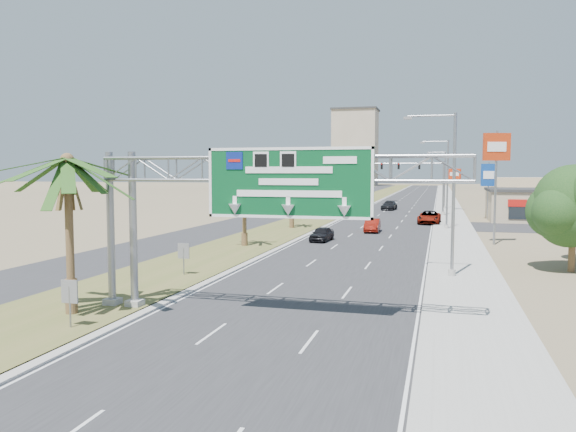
{
  "coord_description": "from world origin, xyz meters",
  "views": [
    {
      "loc": [
        6.68,
        -13.4,
        6.47
      ],
      "look_at": [
        -0.83,
        14.32,
        4.2
      ],
      "focal_mm": 35.0,
      "sensor_mm": 36.0,
      "label": 1
    }
  ],
  "objects_px": {
    "store_building": "(562,206)",
    "car_right_lane": "(429,217)",
    "car_far": "(389,206)",
    "pole_sign_blue": "(489,177)",
    "signal_mast": "(429,183)",
    "car_mid_lane": "(372,226)",
    "palm_near": "(67,161)",
    "pole_sign_red_near": "(496,154)",
    "pole_sign_red_far": "(454,177)",
    "car_left_lane": "(322,234)",
    "sign_gantry": "(257,181)"
  },
  "relations": [
    {
      "from": "store_building",
      "to": "car_right_lane",
      "type": "xyz_separation_m",
      "value": [
        -16.5,
        -7.76,
        -1.21
      ]
    },
    {
      "from": "car_far",
      "to": "pole_sign_blue",
      "type": "height_order",
      "value": "pole_sign_blue"
    },
    {
      "from": "signal_mast",
      "to": "car_mid_lane",
      "type": "height_order",
      "value": "signal_mast"
    },
    {
      "from": "store_building",
      "to": "car_right_lane",
      "type": "distance_m",
      "value": 18.27
    },
    {
      "from": "palm_near",
      "to": "pole_sign_red_near",
      "type": "height_order",
      "value": "pole_sign_red_near"
    },
    {
      "from": "palm_near",
      "to": "pole_sign_red_near",
      "type": "relative_size",
      "value": 0.83
    },
    {
      "from": "store_building",
      "to": "car_mid_lane",
      "type": "relative_size",
      "value": 4.18
    },
    {
      "from": "pole_sign_red_far",
      "to": "car_left_lane",
      "type": "bearing_deg",
      "value": -105.21
    },
    {
      "from": "car_mid_lane",
      "to": "car_far",
      "type": "height_order",
      "value": "car_far"
    },
    {
      "from": "car_mid_lane",
      "to": "pole_sign_red_near",
      "type": "height_order",
      "value": "pole_sign_red_near"
    },
    {
      "from": "palm_near",
      "to": "car_mid_lane",
      "type": "distance_m",
      "value": 40.2
    },
    {
      "from": "signal_mast",
      "to": "pole_sign_red_near",
      "type": "xyz_separation_m",
      "value": [
        6.26,
        -32.87,
        3.13
      ]
    },
    {
      "from": "store_building",
      "to": "pole_sign_red_near",
      "type": "xyz_separation_m",
      "value": [
        -10.57,
        -26.9,
        5.98
      ]
    },
    {
      "from": "pole_sign_blue",
      "to": "pole_sign_red_far",
      "type": "xyz_separation_m",
      "value": [
        -4.0,
        18.12,
        -0.12
      ]
    },
    {
      "from": "palm_near",
      "to": "store_building",
      "type": "height_order",
      "value": "palm_near"
    },
    {
      "from": "pole_sign_blue",
      "to": "car_mid_lane",
      "type": "bearing_deg",
      "value": -123.59
    },
    {
      "from": "car_right_lane",
      "to": "palm_near",
      "type": "bearing_deg",
      "value": -103.77
    },
    {
      "from": "store_building",
      "to": "car_right_lane",
      "type": "bearing_deg",
      "value": -154.83
    },
    {
      "from": "palm_near",
      "to": "store_building",
      "type": "distance_m",
      "value": 66.04
    },
    {
      "from": "store_building",
      "to": "car_left_lane",
      "type": "height_order",
      "value": "store_building"
    },
    {
      "from": "palm_near",
      "to": "pole_sign_red_far",
      "type": "relative_size",
      "value": 1.16
    },
    {
      "from": "palm_near",
      "to": "pole_sign_blue",
      "type": "bearing_deg",
      "value": 69.25
    },
    {
      "from": "store_building",
      "to": "pole_sign_red_far",
      "type": "bearing_deg",
      "value": 124.77
    },
    {
      "from": "car_mid_lane",
      "to": "palm_near",
      "type": "bearing_deg",
      "value": -104.89
    },
    {
      "from": "sign_gantry",
      "to": "pole_sign_red_far",
      "type": "relative_size",
      "value": 2.33
    },
    {
      "from": "signal_mast",
      "to": "pole_sign_red_far",
      "type": "xyz_separation_m",
      "value": [
        3.83,
        12.75,
        0.76
      ]
    },
    {
      "from": "sign_gantry",
      "to": "car_left_lane",
      "type": "xyz_separation_m",
      "value": [
        -2.78,
        27.58,
        -5.39
      ]
    },
    {
      "from": "store_building",
      "to": "car_mid_lane",
      "type": "distance_m",
      "value": 29.47
    },
    {
      "from": "store_building",
      "to": "pole_sign_red_far",
      "type": "xyz_separation_m",
      "value": [
        -13.0,
        18.72,
        3.61
      ]
    },
    {
      "from": "car_far",
      "to": "pole_sign_red_far",
      "type": "bearing_deg",
      "value": 18.47
    },
    {
      "from": "signal_mast",
      "to": "pole_sign_red_near",
      "type": "bearing_deg",
      "value": -79.22
    },
    {
      "from": "car_mid_lane",
      "to": "pole_sign_blue",
      "type": "relative_size",
      "value": 0.56
    },
    {
      "from": "store_building",
      "to": "pole_sign_red_far",
      "type": "distance_m",
      "value": 23.08
    },
    {
      "from": "car_right_lane",
      "to": "car_far",
      "type": "bearing_deg",
      "value": 108.77
    },
    {
      "from": "palm_near",
      "to": "car_right_lane",
      "type": "distance_m",
      "value": 52.71
    },
    {
      "from": "sign_gantry",
      "to": "car_far",
      "type": "relative_size",
      "value": 3.19
    },
    {
      "from": "palm_near",
      "to": "car_left_lane",
      "type": "distance_m",
      "value": 30.63
    },
    {
      "from": "pole_sign_red_near",
      "to": "signal_mast",
      "type": "bearing_deg",
      "value": 100.78
    },
    {
      "from": "car_mid_lane",
      "to": "pole_sign_red_near",
      "type": "bearing_deg",
      "value": -34.89
    },
    {
      "from": "store_building",
      "to": "car_mid_lane",
      "type": "height_order",
      "value": "store_building"
    },
    {
      "from": "sign_gantry",
      "to": "pole_sign_red_near",
      "type": "xyz_separation_m",
      "value": [
        12.49,
        29.18,
        1.92
      ]
    },
    {
      "from": "car_right_lane",
      "to": "pole_sign_red_far",
      "type": "xyz_separation_m",
      "value": [
        3.5,
        26.48,
        4.82
      ]
    },
    {
      "from": "pole_sign_red_near",
      "to": "pole_sign_blue",
      "type": "relative_size",
      "value": 1.3
    },
    {
      "from": "signal_mast",
      "to": "pole_sign_blue",
      "type": "xyz_separation_m",
      "value": [
        7.83,
        -5.37,
        0.88
      ]
    },
    {
      "from": "sign_gantry",
      "to": "pole_sign_red_far",
      "type": "height_order",
      "value": "sign_gantry"
    },
    {
      "from": "sign_gantry",
      "to": "signal_mast",
      "type": "height_order",
      "value": "signal_mast"
    },
    {
      "from": "signal_mast",
      "to": "car_left_lane",
      "type": "height_order",
      "value": "signal_mast"
    },
    {
      "from": "car_far",
      "to": "pole_sign_blue",
      "type": "xyz_separation_m",
      "value": [
        14.5,
        -15.7,
        4.96
      ]
    },
    {
      "from": "palm_near",
      "to": "car_mid_lane",
      "type": "bearing_deg",
      "value": 76.94
    },
    {
      "from": "sign_gantry",
      "to": "car_mid_lane",
      "type": "xyz_separation_m",
      "value": [
        0.84,
        36.76,
        -5.35
      ]
    }
  ]
}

